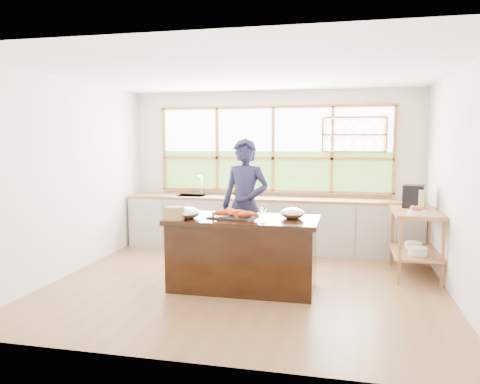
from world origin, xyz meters
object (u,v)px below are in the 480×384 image
(espresso_machine, at_px, (414,196))
(wicker_basket, at_px, (174,213))
(island, at_px, (243,253))
(cook, at_px, (245,206))

(espresso_machine, height_order, wicker_basket, espresso_machine)
(island, height_order, espresso_machine, espresso_machine)
(cook, relative_size, espresso_machine, 5.85)
(espresso_machine, distance_m, wicker_basket, 3.44)
(espresso_machine, relative_size, wicker_basket, 1.32)
(island, xyz_separation_m, cook, (-0.13, 0.72, 0.49))
(wicker_basket, bearing_deg, cook, 57.56)
(island, height_order, wicker_basket, wicker_basket)
(cook, height_order, espresso_machine, cook)
(island, distance_m, cook, 0.88)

